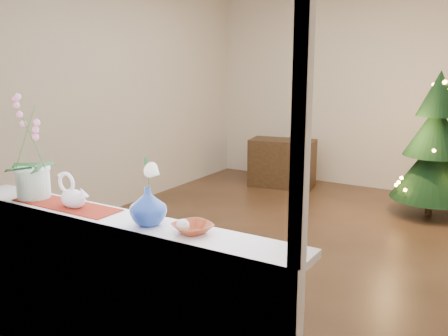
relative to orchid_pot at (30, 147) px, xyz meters
The scene contains 16 objects.
ground 2.75m from the orchid_pot, 74.44° to the left, with size 5.00×5.00×0.00m, color #332214.
wall_back 4.91m from the orchid_pot, 82.29° to the left, with size 4.50×0.10×2.70m, color beige.
wall_front 0.68m from the orchid_pot, 11.52° to the right, with size 4.50×0.10×2.70m, color beige.
wall_left 2.85m from the orchid_pot, 123.92° to the left, with size 0.10×5.00×2.70m, color beige.
window_apron 1.03m from the orchid_pot, ahead, with size 2.20×0.08×0.88m, color white.
windowsill 0.74m from the orchid_pot, ahead, with size 2.20×0.26×0.04m, color white.
window_frame 0.82m from the orchid_pot, ahead, with size 2.22×0.06×1.60m, color white, non-canonical shape.
runner 0.41m from the orchid_pot, ahead, with size 0.70×0.20×0.01m, color maroon.
orchid_pot is the anchor object (origin of this frame).
swan 0.41m from the orchid_pot, ahead, with size 0.22×0.10×0.19m, color silver, non-canonical shape.
blue_vase 0.92m from the orchid_pot, ahead, with size 0.21×0.21×0.22m, color navy.
lily 0.90m from the orchid_pot, ahead, with size 0.12×0.07×0.17m, color white, non-canonical shape.
paperweight 1.15m from the orchid_pot, ahead, with size 0.07×0.07×0.07m, color silver.
amber_dish 1.19m from the orchid_pot, ahead, with size 0.16×0.16×0.04m, color maroon.
xmas_tree 4.34m from the orchid_pot, 68.04° to the left, with size 0.88×0.88×1.62m, color #103219, non-canonical shape.
side_table 4.40m from the orchid_pot, 94.80° to the left, with size 0.87×0.44×0.65m, color black.
Camera 1 is at (1.81, -4.22, 1.74)m, focal length 40.00 mm.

